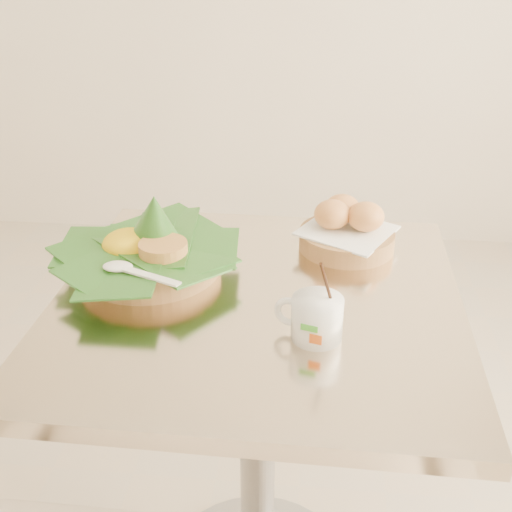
# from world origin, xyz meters

# --- Properties ---
(cafe_table) EXTENTS (0.71, 0.71, 0.75)m
(cafe_table) POSITION_xyz_m (0.14, -0.06, 0.53)
(cafe_table) COLOR gray
(cafe_table) RESTS_ON floor
(rice_basket) EXTENTS (0.33, 0.33, 0.17)m
(rice_basket) POSITION_xyz_m (-0.07, 0.02, 0.79)
(rice_basket) COLOR #B47E4D
(rice_basket) RESTS_ON cafe_table
(bread_basket) EXTENTS (0.22, 0.22, 0.10)m
(bread_basket) POSITION_xyz_m (0.30, 0.15, 0.79)
(bread_basket) COLOR #B47E4D
(bread_basket) RESTS_ON cafe_table
(coffee_mug) EXTENTS (0.11, 0.09, 0.14)m
(coffee_mug) POSITION_xyz_m (0.24, -0.17, 0.79)
(coffee_mug) COLOR white
(coffee_mug) RESTS_ON cafe_table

